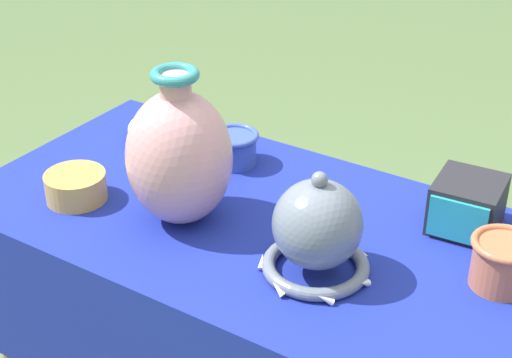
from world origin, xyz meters
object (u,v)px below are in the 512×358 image
at_px(cup_wide_cobalt, 234,147).
at_px(pot_squat_ochre, 76,187).
at_px(vase_tall_bulbous, 179,156).
at_px(vase_dome_bell, 317,232).
at_px(mosaic_tile_box, 467,205).
at_px(bowl_shallow_porcelain, 168,128).
at_px(cup_wide_terracotta, 503,261).

relative_size(cup_wide_cobalt, pot_squat_ochre, 0.89).
xyz_separation_m(vase_tall_bulbous, vase_dome_bell, (0.28, -0.01, -0.05)).
relative_size(vase_dome_bell, mosaic_tile_box, 1.40).
height_order(vase_tall_bulbous, bowl_shallow_porcelain, vase_tall_bulbous).
bearing_deg(vase_tall_bulbous, cup_wide_cobalt, 99.54).
xyz_separation_m(mosaic_tile_box, cup_wide_terracotta, (0.10, -0.13, -0.00)).
bearing_deg(pot_squat_ochre, cup_wide_terracotta, 12.53).
bearing_deg(pot_squat_ochre, vase_tall_bulbous, 14.66).
height_order(vase_tall_bulbous, mosaic_tile_box, vase_tall_bulbous).
xyz_separation_m(bowl_shallow_porcelain, pot_squat_ochre, (0.01, -0.28, -0.00)).
relative_size(vase_tall_bulbous, cup_wide_terracotta, 2.66).
distance_m(cup_wide_cobalt, cup_wide_terracotta, 0.59).
xyz_separation_m(vase_dome_bell, cup_wide_terracotta, (0.26, 0.12, -0.03)).
distance_m(mosaic_tile_box, cup_wide_cobalt, 0.47).
xyz_separation_m(vase_dome_bell, mosaic_tile_box, (0.16, 0.26, -0.03)).
bearing_deg(pot_squat_ochre, cup_wide_cobalt, 58.51).
bearing_deg(cup_wide_terracotta, cup_wide_cobalt, 169.27).
distance_m(cup_wide_cobalt, pot_squat_ochre, 0.32).
relative_size(mosaic_tile_box, cup_wide_terracotta, 1.26).
bearing_deg(bowl_shallow_porcelain, vase_dome_bell, -26.23).
bearing_deg(cup_wide_cobalt, vase_tall_bulbous, -80.46).
height_order(cup_wide_cobalt, bowl_shallow_porcelain, cup_wide_cobalt).
xyz_separation_m(vase_tall_bulbous, cup_wide_cobalt, (-0.04, 0.22, -0.09)).
height_order(mosaic_tile_box, bowl_shallow_porcelain, mosaic_tile_box).
bearing_deg(vase_tall_bulbous, vase_dome_bell, -2.52).
relative_size(vase_dome_bell, cup_wide_cobalt, 1.86).
bearing_deg(pot_squat_ochre, vase_dome_bell, 4.90).
distance_m(mosaic_tile_box, bowl_shallow_porcelain, 0.65).
distance_m(vase_dome_bell, cup_wide_cobalt, 0.40).
distance_m(bowl_shallow_porcelain, pot_squat_ochre, 0.28).
bearing_deg(cup_wide_terracotta, vase_dome_bell, -154.55).
height_order(bowl_shallow_porcelain, pot_squat_ochre, bowl_shallow_porcelain).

